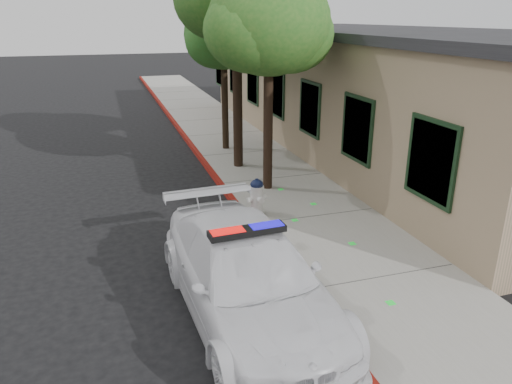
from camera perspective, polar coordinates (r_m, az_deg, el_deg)
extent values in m
plane|color=black|center=(8.68, 5.16, -12.43)|extent=(120.00, 120.00, 0.00)
cube|color=gray|center=(11.65, 6.82, -3.18)|extent=(3.20, 60.00, 0.15)
cube|color=maroon|center=(11.14, -0.44, -4.12)|extent=(0.14, 60.00, 0.16)
cube|color=tan|center=(18.61, 14.06, 11.35)|extent=(7.00, 20.00, 4.00)
cube|color=black|center=(18.43, 14.64, 17.87)|extent=(7.30, 20.30, 0.24)
cube|color=black|center=(10.19, 20.01, 3.49)|extent=(0.08, 1.48, 1.68)
cube|color=black|center=(12.62, 11.88, 7.31)|extent=(0.08, 1.48, 1.68)
cube|color=black|center=(15.25, 6.39, 9.79)|extent=(0.08, 1.48, 1.68)
cube|color=black|center=(17.99, 2.49, 11.47)|extent=(0.08, 1.48, 1.68)
cube|color=black|center=(20.81, -0.39, 12.67)|extent=(0.08, 1.48, 1.68)
cube|color=black|center=(23.67, -2.60, 13.56)|extent=(0.08, 1.48, 1.68)
cube|color=black|center=(26.56, -4.34, 14.25)|extent=(0.08, 1.48, 1.68)
imported|color=silver|center=(7.83, -1.00, -9.94)|extent=(2.33, 5.18, 1.47)
cube|color=black|center=(7.47, -1.04, -4.64)|extent=(1.21, 0.34, 0.10)
cube|color=red|center=(7.37, -3.39, -4.97)|extent=(0.53, 0.27, 0.11)
cube|color=#160CD3|center=(7.57, 1.25, -4.25)|extent=(0.53, 0.27, 0.11)
cylinder|color=silver|center=(11.68, 0.10, -2.40)|extent=(0.37, 0.37, 0.06)
cylinder|color=silver|center=(11.56, 0.10, -0.89)|extent=(0.30, 0.30, 0.59)
cylinder|color=silver|center=(11.45, 0.10, 0.60)|extent=(0.35, 0.35, 0.04)
ellipsoid|color=black|center=(11.42, 0.10, 0.91)|extent=(0.31, 0.31, 0.24)
cylinder|color=black|center=(11.39, 0.10, 1.42)|extent=(0.08, 0.08, 0.06)
cylinder|color=silver|center=(11.46, -0.71, -0.92)|extent=(0.15, 0.14, 0.12)
cylinder|color=silver|center=(11.63, 0.89, -0.60)|extent=(0.15, 0.14, 0.12)
cylinder|color=silver|center=(11.39, 0.55, -0.95)|extent=(0.17, 0.16, 0.15)
cylinder|color=black|center=(12.97, 1.43, 7.82)|extent=(0.25, 0.25, 3.49)
ellipsoid|color=#225B1C|center=(12.67, 1.54, 19.46)|extent=(3.10, 3.10, 2.63)
ellipsoid|color=#225B1C|center=(12.93, 3.90, 18.15)|extent=(2.32, 2.32, 1.98)
ellipsoid|color=#225B1C|center=(12.42, -0.47, 18.56)|extent=(2.42, 2.42, 2.06)
cylinder|color=black|center=(14.97, -2.20, 10.79)|extent=(0.29, 0.29, 4.16)
ellipsoid|color=#1E551A|center=(15.16, -0.65, 21.37)|extent=(2.81, 2.81, 2.39)
cylinder|color=black|center=(17.22, -3.70, 10.22)|extent=(0.23, 0.23, 3.11)
ellipsoid|color=#2D551A|center=(16.97, -3.89, 18.07)|extent=(2.66, 2.66, 2.26)
ellipsoid|color=#2D551A|center=(17.25, -2.47, 17.24)|extent=(2.04, 2.04, 1.74)
ellipsoid|color=#2D551A|center=(16.67, -4.63, 17.40)|extent=(2.13, 2.13, 1.81)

